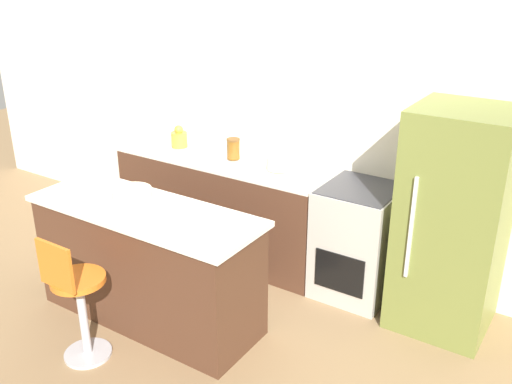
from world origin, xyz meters
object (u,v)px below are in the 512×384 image
object	(u,v)px
refrigerator	(453,222)
kettle	(179,138)
oven_range	(357,241)
stool_chair	(77,300)
mixing_bowl	(280,163)

from	to	relation	value
refrigerator	kettle	xyz separation A→B (m)	(-2.61, 0.05, 0.18)
oven_range	refrigerator	bearing A→B (deg)	-2.00
refrigerator	stool_chair	bearing A→B (deg)	-137.19
refrigerator	stool_chair	xyz separation A→B (m)	(-1.97, -1.82, -0.37)
oven_range	stool_chair	bearing A→B (deg)	-123.70
oven_range	mixing_bowl	xyz separation A→B (m)	(-0.76, 0.02, 0.52)
refrigerator	kettle	distance (m)	2.62
stool_chair	kettle	size ratio (longest dim) A/B	4.52
kettle	mixing_bowl	size ratio (longest dim) A/B	0.93
stool_chair	kettle	distance (m)	2.05
stool_chair	kettle	world-z (taller)	kettle
kettle	mixing_bowl	distance (m)	1.12
stool_chair	kettle	xyz separation A→B (m)	(-0.65, 1.87, 0.56)
kettle	mixing_bowl	xyz separation A→B (m)	(1.12, 0.00, -0.03)
oven_range	stool_chair	distance (m)	2.22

